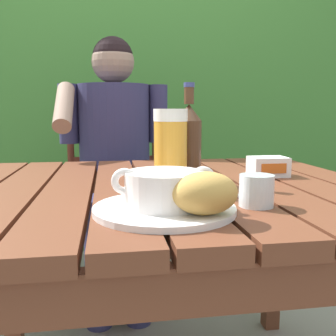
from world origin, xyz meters
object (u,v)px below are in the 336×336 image
Objects in this scene: chair_near_diner at (115,195)px; soup_bowl at (164,188)px; beer_glass at (169,150)px; bread_roll at (205,193)px; table_knife at (213,194)px; water_glass_small at (256,191)px; butter_tub at (268,167)px; person_eating at (114,154)px; serving_plate at (164,209)px; beer_bottle at (189,142)px.

chair_near_diner is 5.08× the size of soup_bowl.
beer_glass is (0.04, 0.21, 0.05)m from soup_bowl.
bread_roll is 0.80× the size of table_knife.
water_glass_small is 0.38m from butter_tub.
person_eating is 1.04m from water_glass_small.
serving_plate is 0.31m from beer_bottle.
beer_bottle is at bearing -163.50° from butter_tub.
person_eating reaches higher than serving_plate.
serving_plate is at bearing 130.60° from bread_roll.
water_glass_small is at bearing 33.42° from bread_roll.
bread_roll is 0.28m from beer_glass.
beer_glass is at bearing -132.27° from beer_bottle.
chair_near_diner is 1.26m from water_glass_small.
bread_roll is (0.14, -1.09, 0.05)m from person_eating.
person_eating is 10.31× the size of bread_roll.
table_knife is (0.07, 0.19, -0.05)m from bread_roll.
beer_bottle is 3.76× the size of water_glass_small.
beer_glass is at bearing 78.36° from serving_plate.
person_eating is at bearing 94.25° from serving_plate.
soup_bowl is at bearing -86.57° from chair_near_diner.
bread_roll is at bearing -86.19° from beer_glass.
bread_roll reaches higher than table_knife.
soup_bowl is at bearing -135.88° from butter_tub.
person_eating is 0.82m from beer_glass.
serving_plate is at bearing -86.57° from chair_near_diner.
beer_glass is 0.25m from water_glass_small.
butter_tub is at bearing 54.47° from bread_roll.
chair_near_diner is 3.85× the size of beer_bottle.
serving_plate is at bearing -101.64° from beer_glass.
chair_near_diner is at bearing 95.95° from bread_roll.
butter_tub is 0.71× the size of table_knife.
table_knife is (0.21, -0.89, 0.00)m from person_eating.
beer_glass reaches higher than soup_bowl.
chair_near_diner reaches higher than soup_bowl.
butter_tub is (0.26, 0.08, -0.08)m from beer_bottle.
bread_roll is 0.46× the size of beer_bottle.
person_eating is (-0.00, -0.20, 0.23)m from chair_near_diner.
butter_tub is at bearing -63.02° from chair_near_diner.
chair_near_diner is 6.71× the size of table_knife.
soup_bowl is 0.09m from bread_roll.
beer_bottle is (0.18, -0.74, 0.11)m from person_eating.
butter_tub reaches higher than serving_plate.
person_eating reaches higher than bread_roll.
soup_bowl is (0.00, -0.00, 0.04)m from serving_plate.
person_eating reaches higher than table_knife.
serving_plate is 0.19m from water_glass_small.
water_glass_small is at bearing -77.59° from chair_near_diner.
beer_glass reaches higher than serving_plate.
beer_bottle is at bearing 99.08° from table_knife.
chair_near_diner is 9.44× the size of butter_tub.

